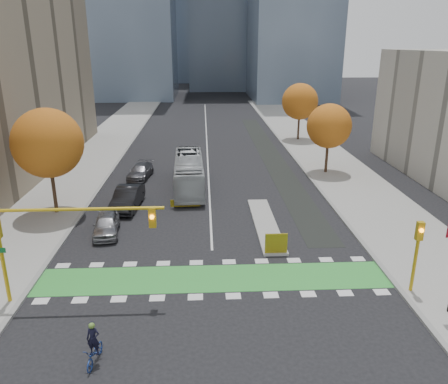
{
  "coord_description": "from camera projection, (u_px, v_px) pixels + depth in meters",
  "views": [
    {
      "loc": [
        -0.45,
        -20.36,
        12.69
      ],
      "look_at": [
        0.9,
        7.84,
        3.0
      ],
      "focal_mm": 35.0,
      "sensor_mm": 36.0,
      "label": 1
    }
  ],
  "objects": [
    {
      "name": "hazard_board",
      "position": [
        276.0,
        243.0,
        27.27
      ],
      "size": [
        1.4,
        0.12,
        1.3
      ],
      "primitive_type": "cube",
      "color": "yellow",
      "rests_on": "median_island"
    },
    {
      "name": "traffic_signal_west",
      "position": [
        51.0,
        230.0,
        21.22
      ],
      "size": [
        8.53,
        0.56,
        5.2
      ],
      "color": "#BF9914",
      "rests_on": "ground"
    },
    {
      "name": "bus",
      "position": [
        189.0,
        173.0,
        39.66
      ],
      "size": [
        2.88,
        10.79,
        2.98
      ],
      "primitive_type": "imported",
      "rotation": [
        0.0,
        0.0,
        0.03
      ],
      "color": "#B1B6B9",
      "rests_on": "ground"
    },
    {
      "name": "ground",
      "position": [
        214.0,
        292.0,
        23.38
      ],
      "size": [
        300.0,
        300.0,
        0.0
      ],
      "primitive_type": "plane",
      "color": "black",
      "rests_on": "ground"
    },
    {
      "name": "bike_crossing",
      "position": [
        213.0,
        278.0,
        24.79
      ],
      "size": [
        20.0,
        3.0,
        0.01
      ],
      "primitive_type": "cube",
      "color": "green",
      "rests_on": "ground"
    },
    {
      "name": "tree_west",
      "position": [
        48.0,
        143.0,
        32.35
      ],
      "size": [
        5.2,
        5.2,
        8.22
      ],
      "color": "#332114",
      "rests_on": "ground"
    },
    {
      "name": "sidewalk_east",
      "position": [
        346.0,
        178.0,
        42.86
      ],
      "size": [
        7.0,
        120.0,
        0.15
      ],
      "primitive_type": "cube",
      "color": "gray",
      "rests_on": "ground"
    },
    {
      "name": "parked_car_a",
      "position": [
        106.0,
        224.0,
        30.34
      ],
      "size": [
        2.18,
        4.37,
        1.43
      ],
      "primitive_type": "imported",
      "rotation": [
        0.0,
        0.0,
        0.12
      ],
      "color": "gray",
      "rests_on": "ground"
    },
    {
      "name": "traffic_signal_east",
      "position": [
        417.0,
        246.0,
        22.49
      ],
      "size": [
        0.35,
        0.43,
        4.1
      ],
      "color": "#BF9914",
      "rests_on": "ground"
    },
    {
      "name": "median_island",
      "position": [
        265.0,
        224.0,
        32.04
      ],
      "size": [
        1.6,
        10.0,
        0.16
      ],
      "primitive_type": "cube",
      "color": "gray",
      "rests_on": "ground"
    },
    {
      "name": "parked_car_c",
      "position": [
        140.0,
        171.0,
        43.0
      ],
      "size": [
        2.47,
        4.79,
        1.33
      ],
      "primitive_type": "imported",
      "rotation": [
        0.0,
        0.0,
        -0.14
      ],
      "color": "#525157",
      "rests_on": "ground"
    },
    {
      "name": "curb_east",
      "position": [
        311.0,
        179.0,
        42.7
      ],
      "size": [
        0.3,
        120.0,
        0.16
      ],
      "primitive_type": "cube",
      "color": "gray",
      "rests_on": "ground"
    },
    {
      "name": "curb_west",
      "position": [
        104.0,
        182.0,
        41.79
      ],
      "size": [
        0.3,
        120.0,
        0.16
      ],
      "primitive_type": "cube",
      "color": "gray",
      "rests_on": "ground"
    },
    {
      "name": "centre_line",
      "position": [
        207.0,
        138.0,
        61.17
      ],
      "size": [
        0.15,
        70.0,
        0.01
      ],
      "primitive_type": "cube",
      "color": "silver",
      "rests_on": "ground"
    },
    {
      "name": "parked_car_b",
      "position": [
        127.0,
        198.0,
        35.05
      ],
      "size": [
        2.24,
        5.33,
        1.71
      ],
      "primitive_type": "imported",
      "rotation": [
        0.0,
        0.0,
        -0.08
      ],
      "color": "black",
      "rests_on": "ground"
    },
    {
      "name": "cyclist",
      "position": [
        94.0,
        349.0,
        18.06
      ],
      "size": [
        0.8,
        1.75,
        1.95
      ],
      "rotation": [
        0.0,
        0.0,
        -0.13
      ],
      "color": "navy",
      "rests_on": "ground"
    },
    {
      "name": "bike_lane_paint",
      "position": [
        270.0,
        155.0,
        52.06
      ],
      "size": [
        2.5,
        50.0,
        0.01
      ],
      "primitive_type": "cube",
      "color": "black",
      "rests_on": "ground"
    },
    {
      "name": "tree_east_far",
      "position": [
        300.0,
        102.0,
        58.15
      ],
      "size": [
        4.8,
        4.8,
        7.65
      ],
      "color": "#332114",
      "rests_on": "ground"
    },
    {
      "name": "sidewalk_west",
      "position": [
        67.0,
        182.0,
        41.64
      ],
      "size": [
        7.0,
        120.0,
        0.15
      ],
      "primitive_type": "cube",
      "color": "gray",
      "rests_on": "ground"
    },
    {
      "name": "tree_east_near",
      "position": [
        329.0,
        126.0,
        43.13
      ],
      "size": [
        4.4,
        4.4,
        7.08
      ],
      "color": "#332114",
      "rests_on": "ground"
    }
  ]
}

